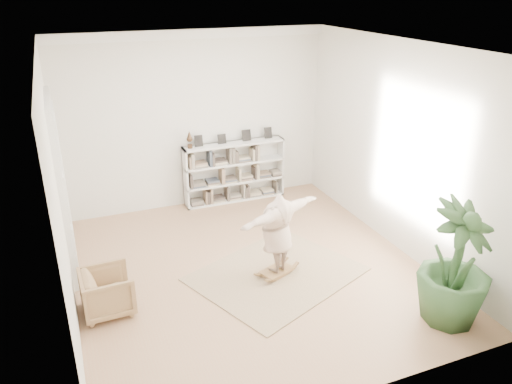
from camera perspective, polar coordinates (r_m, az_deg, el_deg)
floor at (r=8.43m, az=-0.75°, el=-8.83°), size 6.00×6.00×0.00m
room_shell at (r=10.00m, az=-7.28°, el=17.49°), size 6.00×6.00×6.00m
doors at (r=8.54m, az=-21.29°, el=0.48°), size 0.09×1.78×2.92m
bookshelf at (r=10.75m, az=-2.52°, el=2.27°), size 2.20×0.35×1.64m
armchair at (r=7.61m, az=-16.60°, el=-10.86°), size 0.75×0.73×0.66m
rug at (r=8.29m, az=2.37°, el=-9.34°), size 3.08×2.81×0.02m
rocker_board at (r=8.26m, az=2.38°, el=-8.99°), size 0.62×0.50×0.11m
person at (r=7.89m, az=2.47°, el=-4.40°), size 1.72×1.07×1.36m
houseplant at (r=7.36m, az=21.89°, el=-7.70°), size 1.28×1.28×1.79m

